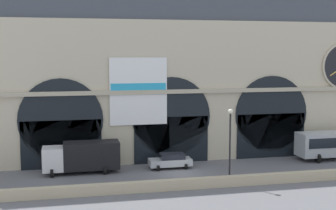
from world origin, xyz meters
TOP-DOWN VIEW (x-y plane):
  - ground_plane at (0.00, 0.00)m, footprint 200.00×200.00m
  - quay_parapet_wall at (0.00, -4.83)m, footprint 90.00×0.70m
  - station_building at (0.04, 7.32)m, footprint 48.88×5.02m
  - box_truck_midwest at (-9.61, 2.60)m, footprint 7.50×2.91m
  - car_center at (-0.62, 2.54)m, footprint 4.40×2.22m
  - street_lamp_quayside at (3.41, -4.03)m, footprint 0.44×0.44m

SIDE VIEW (x-z plane):
  - ground_plane at x=0.00m, z-range 0.00..0.00m
  - quay_parapet_wall at x=0.00m, z-range 0.00..0.92m
  - car_center at x=-0.62m, z-range 0.03..1.58m
  - box_truck_midwest at x=-9.61m, z-range 0.14..3.26m
  - street_lamp_quayside at x=3.41m, z-range 0.96..7.86m
  - station_building at x=0.04m, z-range -0.34..19.87m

